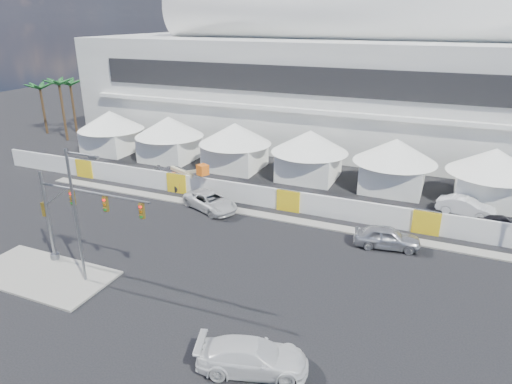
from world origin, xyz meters
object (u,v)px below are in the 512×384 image
at_px(sedan_silver, 387,237).
at_px(boom_lift, 182,179).
at_px(traffic_mast, 69,216).
at_px(streetlight_median, 78,209).
at_px(lot_car_c, 176,173).
at_px(lot_car_a, 466,207).
at_px(pickup_curb, 210,201).
at_px(pickup_near, 252,357).
at_px(lot_car_b, 501,223).

xyz_separation_m(sedan_silver, boom_lift, (-21.61, 4.93, 0.11)).
distance_m(traffic_mast, streetlight_median, 3.05).
distance_m(lot_car_c, streetlight_median, 21.47).
relative_size(lot_car_a, traffic_mast, 0.53).
height_order(pickup_curb, streetlight_median, streetlight_median).
height_order(lot_car_c, traffic_mast, traffic_mast).
distance_m(traffic_mast, boom_lift, 17.04).
relative_size(pickup_curb, pickup_near, 1.02).
xyz_separation_m(pickup_curb, boom_lift, (-5.47, 3.82, 0.16)).
relative_size(pickup_near, lot_car_b, 1.52).
bearing_deg(boom_lift, lot_car_a, 32.84).
height_order(sedan_silver, boom_lift, boom_lift).
bearing_deg(sedan_silver, lot_car_a, -41.52).
relative_size(lot_car_c, traffic_mast, 0.51).
distance_m(pickup_near, streetlight_median, 14.61).
bearing_deg(lot_car_a, sedan_silver, 159.77).
height_order(traffic_mast, boom_lift, traffic_mast).
relative_size(lot_car_b, boom_lift, 0.51).
relative_size(pickup_near, traffic_mast, 0.61).
bearing_deg(lot_car_a, lot_car_b, -115.52).
relative_size(pickup_curb, traffic_mast, 0.62).
bearing_deg(lot_car_c, lot_car_b, -105.64).
relative_size(pickup_near, lot_car_c, 1.19).
relative_size(traffic_mast, streetlight_median, 1.01).
bearing_deg(lot_car_c, lot_car_a, -101.54).
relative_size(lot_car_c, boom_lift, 0.65).
distance_m(streetlight_median, boom_lift, 19.00).
relative_size(pickup_near, streetlight_median, 0.62).
bearing_deg(sedan_silver, pickup_near, 155.49).
height_order(lot_car_a, lot_car_c, lot_car_a).
bearing_deg(lot_car_c, boom_lift, -151.65).
distance_m(pickup_curb, traffic_mast, 13.84).
xyz_separation_m(streetlight_median, boom_lift, (-3.81, 18.07, -4.47)).
bearing_deg(boom_lift, pickup_near, -26.61).
height_order(lot_car_b, lot_car_c, lot_car_c).
height_order(pickup_curb, lot_car_c, pickup_curb).
relative_size(sedan_silver, lot_car_a, 1.02).
bearing_deg(lot_car_c, pickup_near, -155.97).
relative_size(pickup_curb, lot_car_c, 1.21).
distance_m(sedan_silver, traffic_mast, 23.48).
distance_m(lot_car_c, boom_lift, 2.87).
distance_m(sedan_silver, lot_car_b, 10.97).
bearing_deg(lot_car_b, boom_lift, 75.30).
bearing_deg(streetlight_median, pickup_curb, 83.37).
xyz_separation_m(pickup_curb, lot_car_c, (-7.46, 5.88, -0.11)).
bearing_deg(lot_car_b, pickup_near, 132.67).
xyz_separation_m(lot_car_b, streetlight_median, (-26.22, -20.15, 4.80)).
height_order(pickup_curb, boom_lift, boom_lift).
xyz_separation_m(lot_car_c, boom_lift, (1.99, -2.06, 0.27)).
relative_size(streetlight_median, boom_lift, 1.25).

